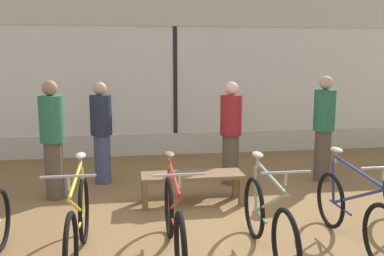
# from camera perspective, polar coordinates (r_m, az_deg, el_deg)

# --- Properties ---
(ground_plane) EXTENTS (24.00, 24.00, 0.00)m
(ground_plane) POSITION_cam_1_polar(r_m,az_deg,el_deg) (4.95, 3.26, -14.61)
(ground_plane) COLOR olive
(shop_back_wall) EXTENTS (12.00, 0.08, 3.20)m
(shop_back_wall) POSITION_cam_1_polar(r_m,az_deg,el_deg) (8.70, -2.27, 7.08)
(shop_back_wall) COLOR beige
(shop_back_wall) RESTS_ON ground_plane
(bicycle_left) EXTENTS (0.46, 1.80, 1.05)m
(bicycle_left) POSITION_cam_1_polar(r_m,az_deg,el_deg) (4.41, -14.92, -12.40)
(bicycle_left) COLOR black
(bicycle_left) RESTS_ON ground_plane
(bicycle_center_left) EXTENTS (0.46, 1.77, 1.03)m
(bicycle_center_left) POSITION_cam_1_polar(r_m,az_deg,el_deg) (4.40, -2.43, -12.40)
(bicycle_center_left) COLOR black
(bicycle_center_left) RESTS_ON ground_plane
(bicycle_center_right) EXTENTS (0.46, 1.68, 1.03)m
(bicycle_center_right) POSITION_cam_1_polar(r_m,az_deg,el_deg) (4.49, 10.06, -12.06)
(bicycle_center_right) COLOR black
(bicycle_center_right) RESTS_ON ground_plane
(bicycle_right) EXTENTS (0.46, 1.74, 1.02)m
(bicycle_right) POSITION_cam_1_polar(r_m,az_deg,el_deg) (4.97, 20.66, -10.49)
(bicycle_right) COLOR black
(bicycle_right) RESTS_ON ground_plane
(display_bench) EXTENTS (1.40, 0.44, 0.43)m
(display_bench) POSITION_cam_1_polar(r_m,az_deg,el_deg) (5.93, 0.03, -6.81)
(display_bench) COLOR brown
(display_bench) RESTS_ON ground_plane
(customer_near_rack) EXTENTS (0.46, 0.46, 1.71)m
(customer_near_rack) POSITION_cam_1_polar(r_m,az_deg,el_deg) (7.22, 17.16, 0.21)
(customer_near_rack) COLOR brown
(customer_near_rack) RESTS_ON ground_plane
(customer_by_window) EXTENTS (0.34, 0.34, 1.63)m
(customer_by_window) POSITION_cam_1_polar(r_m,az_deg,el_deg) (6.74, 5.21, -0.43)
(customer_by_window) COLOR brown
(customer_by_window) RESTS_ON ground_plane
(customer_mid_floor) EXTENTS (0.47, 0.47, 1.70)m
(customer_mid_floor) POSITION_cam_1_polar(r_m,az_deg,el_deg) (6.32, -18.11, -1.22)
(customer_mid_floor) COLOR brown
(customer_mid_floor) RESTS_ON ground_plane
(customer_near_bench) EXTENTS (0.48, 0.48, 1.62)m
(customer_near_bench) POSITION_cam_1_polar(r_m,az_deg,el_deg) (6.93, -11.97, -0.39)
(customer_near_bench) COLOR #424C6B
(customer_near_bench) RESTS_ON ground_plane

